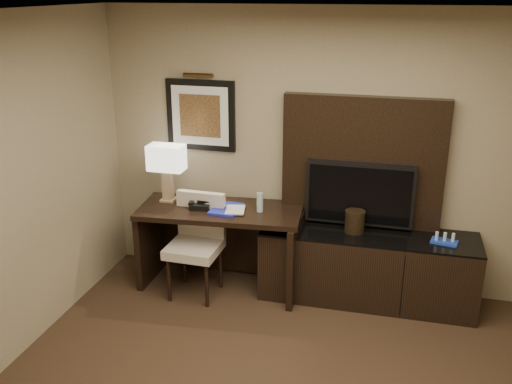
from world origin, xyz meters
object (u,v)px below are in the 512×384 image
(credenza, at_px, (367,267))
(ice_bucket, at_px, (355,221))
(tv, at_px, (360,194))
(desk_phone, at_px, (201,203))
(water_bottle, at_px, (260,202))
(desk, at_px, (221,248))
(desk_chair, at_px, (194,247))
(table_lamp, at_px, (167,174))
(minibar_tray, at_px, (445,239))

(credenza, bearing_deg, ice_bucket, 174.75)
(tv, relative_size, desk_phone, 5.27)
(water_bottle, bearing_deg, ice_bucket, 5.70)
(desk, xyz_separation_m, water_bottle, (0.39, 0.02, 0.51))
(credenza, relative_size, desk_chair, 2.00)
(credenza, distance_m, table_lamp, 2.13)
(desk_phone, xyz_separation_m, minibar_tray, (2.27, 0.09, -0.15))
(tv, xyz_separation_m, table_lamp, (-1.86, -0.16, 0.09))
(water_bottle, bearing_deg, minibar_tray, 1.27)
(desk_chair, relative_size, water_bottle, 5.44)
(credenza, bearing_deg, desk, -176.54)
(water_bottle, bearing_deg, table_lamp, 176.68)
(desk, xyz_separation_m, minibar_tray, (2.08, 0.06, 0.31))
(water_bottle, distance_m, minibar_tray, 1.70)
(desk_chair, bearing_deg, table_lamp, 142.40)
(tv, distance_m, table_lamp, 1.87)
(table_lamp, xyz_separation_m, desk_phone, (0.38, -0.11, -0.23))
(credenza, distance_m, minibar_tray, 0.77)
(table_lamp, distance_m, ice_bucket, 1.87)
(desk_chair, height_order, desk_phone, desk_chair)
(desk, height_order, ice_bucket, ice_bucket)
(table_lamp, relative_size, desk_phone, 2.92)
(credenza, bearing_deg, desk_phone, -175.84)
(desk_phone, bearing_deg, table_lamp, 158.09)
(desk_phone, distance_m, minibar_tray, 2.27)
(tv, relative_size, table_lamp, 1.80)
(table_lamp, xyz_separation_m, ice_bucket, (1.84, 0.03, -0.32))
(desk, relative_size, table_lamp, 2.82)
(table_lamp, height_order, ice_bucket, table_lamp)
(table_lamp, relative_size, minibar_tray, 2.43)
(tv, height_order, minibar_tray, tv)
(credenza, distance_m, ice_bucket, 0.47)
(credenza, height_order, water_bottle, water_bottle)
(credenza, height_order, desk_phone, desk_phone)
(water_bottle, distance_m, ice_bucket, 0.90)
(table_lamp, relative_size, water_bottle, 3.01)
(table_lamp, bearing_deg, water_bottle, -3.32)
(desk, bearing_deg, credenza, -0.76)
(ice_bucket, xyz_separation_m, minibar_tray, (0.80, -0.05, -0.06))
(desk_chair, height_order, table_lamp, table_lamp)
(desk, bearing_deg, tv, 5.69)
(tv, bearing_deg, desk, -169.51)
(tv, bearing_deg, credenza, -49.10)
(desk_chair, xyz_separation_m, table_lamp, (-0.37, 0.30, 0.61))
(ice_bucket, bearing_deg, desk_phone, -174.37)
(credenza, xyz_separation_m, tv, (-0.12, 0.14, 0.68))
(credenza, distance_m, desk_chair, 1.65)
(desk, distance_m, tv, 1.45)
(minibar_tray, bearing_deg, tv, 167.11)
(credenza, xyz_separation_m, ice_bucket, (-0.14, 0.01, 0.45))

